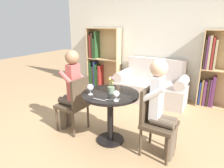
% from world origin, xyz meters
% --- Properties ---
extents(ground_plane, '(16.00, 16.00, 0.00)m').
position_xyz_m(ground_plane, '(0.00, 0.00, 0.00)').
color(ground_plane, tan).
extents(back_wall, '(5.20, 0.05, 2.70)m').
position_xyz_m(back_wall, '(0.00, 2.32, 1.35)').
color(back_wall, beige).
rests_on(back_wall, ground_plane).
extents(round_table, '(0.81, 0.81, 0.76)m').
position_xyz_m(round_table, '(0.00, 0.00, 0.57)').
color(round_table, black).
rests_on(round_table, ground_plane).
extents(couch, '(1.55, 0.80, 0.92)m').
position_xyz_m(couch, '(0.00, 1.90, 0.31)').
color(couch, beige).
rests_on(couch, ground_plane).
extents(bookshelf_left, '(0.90, 0.28, 1.58)m').
position_xyz_m(bookshelf_left, '(-1.53, 2.17, 0.72)').
color(bookshelf_left, tan).
rests_on(bookshelf_left, ground_plane).
extents(bookshelf_right, '(0.90, 0.28, 1.58)m').
position_xyz_m(bookshelf_right, '(1.26, 2.17, 0.74)').
color(bookshelf_right, tan).
rests_on(bookshelf_right, ground_plane).
extents(chair_left, '(0.44, 0.44, 0.90)m').
position_xyz_m(chair_left, '(-0.64, -0.01, 0.49)').
color(chair_left, '#473828').
rests_on(chair_left, ground_plane).
extents(chair_right, '(0.44, 0.44, 0.90)m').
position_xyz_m(chair_right, '(0.64, 0.05, 0.49)').
color(chair_right, '#473828').
rests_on(chair_right, ground_plane).
extents(person_left, '(0.43, 0.35, 1.31)m').
position_xyz_m(person_left, '(-0.72, -0.00, 0.71)').
color(person_left, brown).
rests_on(person_left, ground_plane).
extents(person_right, '(0.43, 0.36, 1.29)m').
position_xyz_m(person_right, '(0.72, 0.04, 0.70)').
color(person_right, brown).
rests_on(person_right, ground_plane).
extents(wine_glass_left, '(0.09, 0.09, 0.15)m').
position_xyz_m(wine_glass_left, '(-0.21, -0.18, 0.86)').
color(wine_glass_left, white).
rests_on(wine_glass_left, round_table).
extents(wine_glass_right, '(0.08, 0.08, 0.14)m').
position_xyz_m(wine_glass_right, '(0.21, -0.22, 0.85)').
color(wine_glass_right, white).
rests_on(wine_glass_right, round_table).
extents(flower_vase, '(0.10, 0.10, 0.24)m').
position_xyz_m(flower_vase, '(0.01, 0.01, 0.83)').
color(flower_vase, gray).
rests_on(flower_vase, round_table).
extents(knife_left_setting, '(0.16, 0.12, 0.00)m').
position_xyz_m(knife_left_setting, '(0.14, -0.19, 0.76)').
color(knife_left_setting, silver).
rests_on(knife_left_setting, round_table).
extents(fork_left_setting, '(0.19, 0.02, 0.00)m').
position_xyz_m(fork_left_setting, '(-0.01, -0.28, 0.76)').
color(fork_left_setting, silver).
rests_on(fork_left_setting, round_table).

